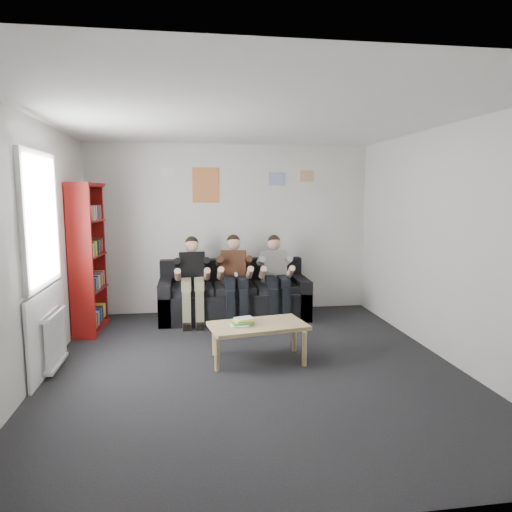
{
  "coord_description": "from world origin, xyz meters",
  "views": [
    {
      "loc": [
        -0.68,
        -4.86,
        1.93
      ],
      "look_at": [
        0.23,
        1.3,
        1.06
      ],
      "focal_mm": 32.0,
      "sensor_mm": 36.0,
      "label": 1
    }
  ],
  "objects": [
    {
      "name": "poster_large",
      "position": [
        -0.4,
        2.49,
        2.05
      ],
      "size": [
        0.42,
        0.01,
        0.55
      ],
      "primitive_type": "cube",
      "color": "gold",
      "rests_on": "room_shell"
    },
    {
      "name": "game_cases",
      "position": [
        -0.1,
        0.16,
        0.47
      ],
      "size": [
        0.27,
        0.25,
        0.07
      ],
      "rotation": [
        0.0,
        0.0,
        0.09
      ],
      "color": "white",
      "rests_on": "coffee_table"
    },
    {
      "name": "poster_pink",
      "position": [
        1.25,
        2.49,
        2.2
      ],
      "size": [
        0.22,
        0.01,
        0.18
      ],
      "primitive_type": "cube",
      "color": "#B53886",
      "rests_on": "room_shell"
    },
    {
      "name": "bookshelf",
      "position": [
        -2.07,
        1.68,
        1.03
      ],
      "size": [
        0.31,
        0.93,
        2.07
      ],
      "rotation": [
        0.0,
        0.0,
        -0.09
      ],
      "color": "maroon",
      "rests_on": "ground"
    },
    {
      "name": "poster_sign",
      "position": [
        -1.0,
        2.49,
        2.25
      ],
      "size": [
        0.2,
        0.01,
        0.14
      ],
      "primitive_type": "cube",
      "color": "white",
      "rests_on": "room_shell"
    },
    {
      "name": "person_middle",
      "position": [
        -0.01,
        1.87,
        0.66
      ],
      "size": [
        0.38,
        0.82,
        1.3
      ],
      "rotation": [
        0.0,
        0.0,
        -0.16
      ],
      "color": "#532C1B",
      "rests_on": "sofa"
    },
    {
      "name": "radiator",
      "position": [
        -2.15,
        0.2,
        0.35
      ],
      "size": [
        0.1,
        0.64,
        0.6
      ],
      "color": "white",
      "rests_on": "ground"
    },
    {
      "name": "poster_blue",
      "position": [
        0.75,
        2.49,
        2.15
      ],
      "size": [
        0.25,
        0.01,
        0.2
      ],
      "primitive_type": "cube",
      "color": "blue",
      "rests_on": "room_shell"
    },
    {
      "name": "sofa",
      "position": [
        -0.01,
        2.07,
        0.32
      ],
      "size": [
        2.27,
        0.93,
        0.88
      ],
      "color": "black",
      "rests_on": "ground"
    },
    {
      "name": "person_right",
      "position": [
        0.62,
        1.87,
        0.65
      ],
      "size": [
        0.37,
        0.8,
        1.28
      ],
      "rotation": [
        0.0,
        0.0,
        0.12
      ],
      "color": "white",
      "rests_on": "sofa"
    },
    {
      "name": "room_shell",
      "position": [
        0.0,
        0.0,
        1.35
      ],
      "size": [
        5.0,
        5.0,
        5.0
      ],
      "color": "black",
      "rests_on": "ground"
    },
    {
      "name": "window",
      "position": [
        -2.22,
        0.2,
        1.03
      ],
      "size": [
        0.05,
        1.3,
        2.36
      ],
      "color": "white",
      "rests_on": "room_shell"
    },
    {
      "name": "person_left",
      "position": [
        -0.64,
        1.87,
        0.65
      ],
      "size": [
        0.37,
        0.8,
        1.28
      ],
      "rotation": [
        0.0,
        0.0,
        0.11
      ],
      "color": "black",
      "rests_on": "sofa"
    },
    {
      "name": "coffee_table",
      "position": [
        0.08,
        0.16,
        0.38
      ],
      "size": [
        1.09,
        0.6,
        0.44
      ],
      "rotation": [
        0.0,
        0.0,
        0.18
      ],
      "color": "tan",
      "rests_on": "ground"
    }
  ]
}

